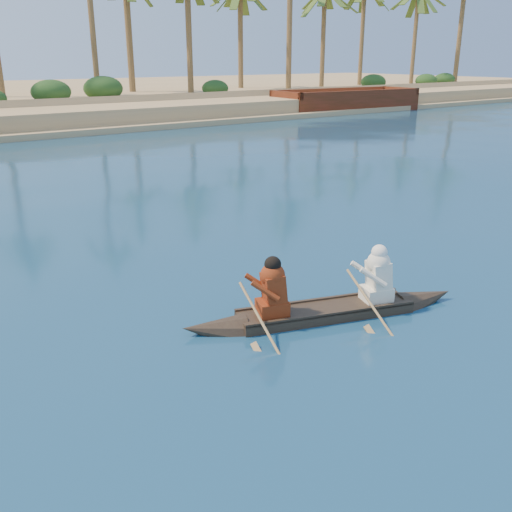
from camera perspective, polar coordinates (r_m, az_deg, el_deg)
ground at (r=14.62m, az=3.35°, el=1.85°), size 160.00×160.00×0.00m
canoe at (r=10.19m, az=6.98°, el=-4.62°), size 5.13×2.28×1.43m
barge_right at (r=49.89m, az=8.99°, el=14.95°), size 12.88×5.13×2.10m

